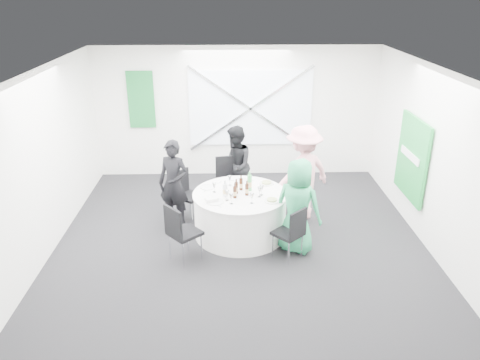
{
  "coord_description": "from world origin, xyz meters",
  "views": [
    {
      "loc": [
        -0.2,
        -6.79,
        3.92
      ],
      "look_at": [
        0.0,
        0.2,
        1.0
      ],
      "focal_mm": 35.0,
      "sensor_mm": 36.0,
      "label": 1
    }
  ],
  "objects_px": {
    "chair_back_left": "(186,191)",
    "person_man_back_left": "(174,183)",
    "person_woman_green": "(298,206)",
    "chair_front_right": "(292,230)",
    "chair_back": "(228,178)",
    "person_man_back": "(235,166)",
    "green_water_bottle": "(250,183)",
    "chair_front_left": "(180,229)",
    "banquet_table": "(240,214)",
    "chair_back_right": "(293,191)",
    "person_woman_pink": "(303,173)",
    "clear_water_bottle": "(225,190)"
  },
  "relations": [
    {
      "from": "banquet_table",
      "to": "chair_back",
      "type": "relative_size",
      "value": 1.64
    },
    {
      "from": "banquet_table",
      "to": "chair_back",
      "type": "height_order",
      "value": "chair_back"
    },
    {
      "from": "chair_front_left",
      "to": "banquet_table",
      "type": "bearing_deg",
      "value": -90.0
    },
    {
      "from": "green_water_bottle",
      "to": "chair_back",
      "type": "bearing_deg",
      "value": 109.37
    },
    {
      "from": "chair_back_right",
      "to": "chair_front_left",
      "type": "relative_size",
      "value": 0.92
    },
    {
      "from": "person_man_back",
      "to": "banquet_table",
      "type": "bearing_deg",
      "value": 0.0
    },
    {
      "from": "chair_front_left",
      "to": "person_man_back",
      "type": "distance_m",
      "value": 2.25
    },
    {
      "from": "banquet_table",
      "to": "person_man_back_left",
      "type": "relative_size",
      "value": 1.02
    },
    {
      "from": "person_man_back_left",
      "to": "green_water_bottle",
      "type": "xyz_separation_m",
      "value": [
        1.29,
        -0.31,
        0.13
      ]
    },
    {
      "from": "chair_back_left",
      "to": "person_woman_green",
      "type": "relative_size",
      "value": 0.58
    },
    {
      "from": "person_woman_pink",
      "to": "chair_front_right",
      "type": "bearing_deg",
      "value": 47.28
    },
    {
      "from": "person_man_back",
      "to": "person_woman_pink",
      "type": "xyz_separation_m",
      "value": [
        1.18,
        -0.64,
        0.1
      ]
    },
    {
      "from": "chair_front_right",
      "to": "person_man_back_left",
      "type": "height_order",
      "value": "person_man_back_left"
    },
    {
      "from": "chair_back_left",
      "to": "person_man_back_left",
      "type": "relative_size",
      "value": 0.58
    },
    {
      "from": "person_man_back_left",
      "to": "person_man_back",
      "type": "height_order",
      "value": "person_man_back"
    },
    {
      "from": "chair_back_right",
      "to": "clear_water_bottle",
      "type": "distance_m",
      "value": 1.46
    },
    {
      "from": "person_woman_pink",
      "to": "chair_back_right",
      "type": "bearing_deg",
      "value": -39.24
    },
    {
      "from": "chair_front_left",
      "to": "person_man_back_left",
      "type": "height_order",
      "value": "person_man_back_left"
    },
    {
      "from": "chair_back_left",
      "to": "person_woman_green",
      "type": "bearing_deg",
      "value": -87.61
    },
    {
      "from": "banquet_table",
      "to": "clear_water_bottle",
      "type": "relative_size",
      "value": 5.76
    },
    {
      "from": "chair_back",
      "to": "person_man_back_left",
      "type": "height_order",
      "value": "person_man_back_left"
    },
    {
      "from": "chair_back_right",
      "to": "chair_front_left",
      "type": "height_order",
      "value": "chair_front_left"
    },
    {
      "from": "chair_back_left",
      "to": "chair_front_right",
      "type": "bearing_deg",
      "value": -95.32
    },
    {
      "from": "chair_back",
      "to": "clear_water_bottle",
      "type": "bearing_deg",
      "value": -101.75
    },
    {
      "from": "chair_front_right",
      "to": "person_woman_pink",
      "type": "relative_size",
      "value": 0.5
    },
    {
      "from": "chair_front_right",
      "to": "banquet_table",
      "type": "bearing_deg",
      "value": -90.0
    },
    {
      "from": "person_woman_green",
      "to": "clear_water_bottle",
      "type": "relative_size",
      "value": 5.66
    },
    {
      "from": "chair_back_left",
      "to": "green_water_bottle",
      "type": "relative_size",
      "value": 2.71
    },
    {
      "from": "green_water_bottle",
      "to": "chair_back_right",
      "type": "bearing_deg",
      "value": 31.97
    },
    {
      "from": "person_man_back_left",
      "to": "green_water_bottle",
      "type": "distance_m",
      "value": 1.33
    },
    {
      "from": "green_water_bottle",
      "to": "person_man_back",
      "type": "bearing_deg",
      "value": 100.91
    },
    {
      "from": "banquet_table",
      "to": "chair_back_left",
      "type": "xyz_separation_m",
      "value": [
        -0.94,
        0.68,
        0.14
      ]
    },
    {
      "from": "chair_back_left",
      "to": "chair_front_left",
      "type": "distance_m",
      "value": 1.49
    },
    {
      "from": "chair_back",
      "to": "person_woman_pink",
      "type": "height_order",
      "value": "person_woman_pink"
    },
    {
      "from": "chair_back",
      "to": "clear_water_bottle",
      "type": "relative_size",
      "value": 3.52
    },
    {
      "from": "clear_water_bottle",
      "to": "chair_back_left",
      "type": "bearing_deg",
      "value": 132.4
    },
    {
      "from": "chair_back_right",
      "to": "person_woman_green",
      "type": "height_order",
      "value": "person_woman_green"
    },
    {
      "from": "banquet_table",
      "to": "chair_back_right",
      "type": "height_order",
      "value": "chair_back_right"
    },
    {
      "from": "chair_back_left",
      "to": "chair_front_right",
      "type": "distance_m",
      "value": 2.26
    },
    {
      "from": "chair_front_right",
      "to": "person_man_back_left",
      "type": "distance_m",
      "value": 2.28
    },
    {
      "from": "chair_back",
      "to": "person_woman_green",
      "type": "distance_m",
      "value": 2.01
    },
    {
      "from": "chair_back",
      "to": "person_man_back_left",
      "type": "bearing_deg",
      "value": -151.79
    },
    {
      "from": "clear_water_bottle",
      "to": "person_man_back",
      "type": "bearing_deg",
      "value": 81.93
    },
    {
      "from": "chair_back",
      "to": "person_man_back",
      "type": "xyz_separation_m",
      "value": [
        0.15,
        0.09,
        0.21
      ]
    },
    {
      "from": "person_man_back_left",
      "to": "clear_water_bottle",
      "type": "height_order",
      "value": "person_man_back_left"
    },
    {
      "from": "person_woman_green",
      "to": "green_water_bottle",
      "type": "height_order",
      "value": "person_woman_green"
    },
    {
      "from": "person_woman_pink",
      "to": "person_woman_green",
      "type": "distance_m",
      "value": 1.16
    },
    {
      "from": "chair_back_right",
      "to": "person_man_back_left",
      "type": "relative_size",
      "value": 0.56
    },
    {
      "from": "banquet_table",
      "to": "chair_front_left",
      "type": "distance_m",
      "value": 1.24
    },
    {
      "from": "chair_back_right",
      "to": "clear_water_bottle",
      "type": "xyz_separation_m",
      "value": [
        -1.22,
        -0.73,
        0.36
      ]
    }
  ]
}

